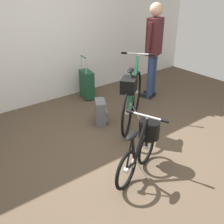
{
  "coord_description": "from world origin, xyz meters",
  "views": [
    {
      "loc": [
        -2.0,
        -2.31,
        2.12
      ],
      "look_at": [
        -0.08,
        0.16,
        0.55
      ],
      "focal_mm": 43.13,
      "sensor_mm": 36.0,
      "label": 1
    }
  ],
  "objects_px": {
    "display_bike_left": "(132,97)",
    "backpack_on_floor": "(101,112)",
    "folding_bike_foreground": "(142,144)",
    "visitor_near_wall": "(154,46)",
    "rolling_suitcase": "(87,84)"
  },
  "relations": [
    {
      "from": "folding_bike_foreground",
      "to": "backpack_on_floor",
      "type": "xyz_separation_m",
      "value": [
        0.29,
        1.26,
        -0.16
      ]
    },
    {
      "from": "folding_bike_foreground",
      "to": "display_bike_left",
      "type": "xyz_separation_m",
      "value": [
        0.66,
        0.93,
        0.12
      ]
    },
    {
      "from": "backpack_on_floor",
      "to": "folding_bike_foreground",
      "type": "bearing_deg",
      "value": -103.06
    },
    {
      "from": "visitor_near_wall",
      "to": "rolling_suitcase",
      "type": "relative_size",
      "value": 2.1
    },
    {
      "from": "display_bike_left",
      "to": "rolling_suitcase",
      "type": "bearing_deg",
      "value": 89.26
    },
    {
      "from": "display_bike_left",
      "to": "visitor_near_wall",
      "type": "xyz_separation_m",
      "value": [
        1.03,
        0.58,
        0.54
      ]
    },
    {
      "from": "folding_bike_foreground",
      "to": "display_bike_left",
      "type": "height_order",
      "value": "display_bike_left"
    },
    {
      "from": "folding_bike_foreground",
      "to": "visitor_near_wall",
      "type": "height_order",
      "value": "visitor_near_wall"
    },
    {
      "from": "visitor_near_wall",
      "to": "rolling_suitcase",
      "type": "xyz_separation_m",
      "value": [
        -1.01,
        0.73,
        -0.73
      ]
    },
    {
      "from": "rolling_suitcase",
      "to": "backpack_on_floor",
      "type": "xyz_separation_m",
      "value": [
        -0.38,
        -0.98,
        -0.09
      ]
    },
    {
      "from": "rolling_suitcase",
      "to": "backpack_on_floor",
      "type": "height_order",
      "value": "rolling_suitcase"
    },
    {
      "from": "backpack_on_floor",
      "to": "display_bike_left",
      "type": "bearing_deg",
      "value": -41.84
    },
    {
      "from": "display_bike_left",
      "to": "rolling_suitcase",
      "type": "relative_size",
      "value": 1.49
    },
    {
      "from": "display_bike_left",
      "to": "visitor_near_wall",
      "type": "height_order",
      "value": "visitor_near_wall"
    },
    {
      "from": "display_bike_left",
      "to": "backpack_on_floor",
      "type": "distance_m",
      "value": 0.56
    }
  ]
}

